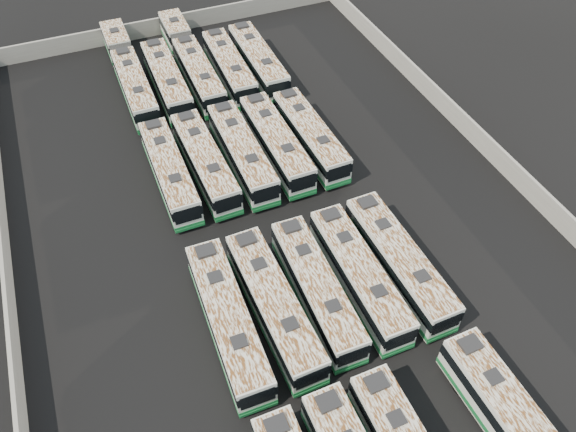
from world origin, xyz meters
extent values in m
plane|color=black|center=(0.00, 0.00, 0.00)|extent=(140.00, 140.00, 0.00)
cube|color=gray|center=(0.00, 36.30, 1.10)|extent=(45.20, 0.30, 2.20)
cube|color=gray|center=(22.30, 0.00, 1.10)|extent=(0.30, 73.20, 2.20)
cube|color=gray|center=(-22.30, 0.00, 1.10)|extent=(0.30, 73.20, 2.20)
cube|color=black|center=(-7.45, -17.92, 3.41)|extent=(1.37, 1.16, 0.27)
cube|color=black|center=(-3.95, -17.80, 3.47)|extent=(1.38, 1.17, 0.27)
cylinder|color=black|center=(-2.81, -19.06, 0.53)|extent=(0.30, 1.06, 1.06)
cube|color=black|center=(-0.55, -20.33, 3.39)|extent=(1.00, 1.00, 0.15)
cube|color=black|center=(-0.56, -17.82, 3.44)|extent=(1.37, 1.16, 0.27)
cylinder|color=black|center=(-1.67, -19.08, 0.52)|extent=(0.30, 1.05, 1.05)
cylinder|color=black|center=(0.57, -19.07, 0.52)|extent=(0.30, 1.05, 1.05)
cube|color=silver|center=(6.65, -23.14, 1.82)|extent=(2.92, 12.72, 2.90)
cube|color=black|center=(6.65, -23.14, 2.30)|extent=(2.98, 12.78, 0.97)
cube|color=beige|center=(6.65, -23.14, 3.30)|extent=(2.86, 12.46, 0.07)
cube|color=black|center=(6.59, -20.35, 3.41)|extent=(1.02, 1.02, 0.15)
cube|color=black|center=(6.53, -17.82, 3.46)|extent=(1.40, 1.19, 0.27)
cylinder|color=black|center=(5.43, -19.11, 0.53)|extent=(0.32, 1.06, 1.06)
cylinder|color=black|center=(7.69, -19.06, 0.53)|extent=(0.32, 1.06, 1.06)
cube|color=silver|center=(-7.58, -8.84, 1.88)|extent=(3.04, 13.12, 2.99)
cube|color=#156631|center=(-7.58, -8.84, 0.78)|extent=(3.09, 13.17, 0.46)
cube|color=black|center=(-7.58, -8.84, 2.37)|extent=(3.10, 13.18, 1.00)
cube|color=black|center=(-7.74, -15.39, 2.23)|extent=(2.39, 0.12, 1.58)
cube|color=#156631|center=(-7.74, -15.39, 0.57)|extent=(2.72, 0.17, 0.30)
cube|color=beige|center=(-7.58, -8.84, 3.40)|extent=(2.98, 12.85, 0.08)
cube|color=black|center=(-7.65, -11.71, 3.51)|extent=(1.06, 1.06, 0.15)
cube|color=black|center=(-7.51, -5.97, 3.51)|extent=(1.06, 1.06, 0.15)
cube|color=black|center=(-7.44, -3.36, 3.57)|extent=(1.44, 1.23, 0.28)
cylinder|color=black|center=(-8.84, -12.99, 0.54)|extent=(0.33, 1.09, 1.09)
cylinder|color=black|center=(-6.52, -13.05, 0.54)|extent=(0.33, 1.09, 1.09)
cylinder|color=black|center=(-8.64, -4.64, 0.54)|extent=(0.33, 1.09, 1.09)
cylinder|color=black|center=(-6.31, -4.69, 0.54)|extent=(0.33, 1.09, 1.09)
cube|color=silver|center=(-4.04, -8.91, 1.87)|extent=(3.01, 13.08, 2.98)
cube|color=#156631|center=(-4.04, -8.91, 0.78)|extent=(3.06, 13.13, 0.46)
cube|color=black|center=(-4.04, -8.91, 2.37)|extent=(3.07, 13.14, 1.00)
cube|color=black|center=(-3.89, -15.44, 2.22)|extent=(2.39, 0.11, 1.57)
cube|color=#156631|center=(-3.89, -15.44, 0.56)|extent=(2.71, 0.16, 0.30)
cube|color=beige|center=(-4.04, -8.91, 3.40)|extent=(2.95, 12.82, 0.08)
cube|color=black|center=(-3.98, -11.77, 3.50)|extent=(1.05, 1.05, 0.15)
cube|color=black|center=(-4.11, -6.05, 3.50)|extent=(1.05, 1.05, 0.15)
cube|color=black|center=(-4.17, -3.44, 3.56)|extent=(1.44, 1.23, 0.28)
cylinder|color=black|center=(-5.11, -13.10, 0.54)|extent=(0.33, 1.09, 1.09)
cylinder|color=black|center=(-2.79, -13.05, 0.54)|extent=(0.33, 1.09, 1.09)
cylinder|color=black|center=(-5.30, -4.77, 0.54)|extent=(0.33, 1.09, 1.09)
cylinder|color=black|center=(-2.98, -4.72, 0.54)|extent=(0.33, 1.09, 1.09)
cube|color=silver|center=(-0.49, -8.74, 1.80)|extent=(2.87, 12.58, 2.87)
cube|color=#156631|center=(-0.49, -8.74, 0.75)|extent=(2.92, 12.63, 0.44)
cube|color=black|center=(-0.49, -8.74, 2.28)|extent=(2.93, 12.64, 0.96)
cube|color=black|center=(-0.62, -15.03, 2.14)|extent=(2.30, 0.11, 1.51)
cube|color=#156631|center=(-0.62, -15.03, 0.54)|extent=(2.61, 0.15, 0.29)
cube|color=beige|center=(-0.49, -8.74, 3.27)|extent=(2.81, 12.33, 0.07)
cube|color=black|center=(-0.55, -11.50, 3.37)|extent=(1.01, 1.01, 0.15)
cube|color=black|center=(-0.43, -5.99, 3.37)|extent=(1.01, 1.01, 0.15)
cube|color=black|center=(-0.38, -3.48, 3.42)|extent=(1.38, 1.18, 0.27)
cylinder|color=black|center=(-1.69, -12.73, 0.52)|extent=(0.31, 1.05, 1.04)
cylinder|color=black|center=(0.54, -12.78, 0.52)|extent=(0.31, 1.05, 1.04)
cylinder|color=black|center=(-1.52, -4.71, 0.52)|extent=(0.31, 1.05, 1.04)
cylinder|color=black|center=(0.71, -4.76, 0.52)|extent=(0.31, 1.05, 1.04)
cube|color=silver|center=(3.06, -8.86, 1.82)|extent=(2.68, 12.67, 2.90)
cube|color=#156631|center=(3.06, -8.86, 0.76)|extent=(2.73, 12.72, 0.44)
cube|color=black|center=(3.06, -8.86, 2.30)|extent=(2.74, 12.73, 0.97)
cube|color=black|center=(3.04, -15.21, 2.16)|extent=(2.32, 0.07, 1.53)
cube|color=#156631|center=(3.04, -15.21, 0.55)|extent=(2.64, 0.11, 0.30)
cube|color=beige|center=(3.06, -8.86, 3.30)|extent=(2.63, 12.41, 0.07)
cube|color=black|center=(3.05, -11.64, 3.41)|extent=(1.01, 1.01, 0.15)
cube|color=black|center=(3.07, -6.07, 3.41)|extent=(1.01, 1.01, 0.15)
cube|color=black|center=(3.08, -3.54, 3.46)|extent=(1.38, 1.16, 0.27)
cylinder|color=black|center=(1.92, -12.91, 0.53)|extent=(0.30, 1.06, 1.05)
cylinder|color=black|center=(4.18, -12.91, 0.53)|extent=(0.30, 1.06, 1.05)
cylinder|color=black|center=(1.95, -4.80, 0.53)|extent=(0.30, 1.06, 1.05)
cylinder|color=black|center=(4.21, -4.81, 0.53)|extent=(0.30, 1.06, 1.05)
cube|color=silver|center=(6.55, -8.90, 1.85)|extent=(2.92, 12.92, 2.95)
cube|color=#156631|center=(6.55, -8.90, 0.77)|extent=(2.97, 12.97, 0.45)
cube|color=black|center=(6.55, -8.90, 2.34)|extent=(2.98, 12.98, 0.99)
cube|color=black|center=(6.67, -15.35, 2.20)|extent=(2.36, 0.10, 1.56)
cube|color=#156631|center=(6.67, -15.35, 0.56)|extent=(2.68, 0.15, 0.30)
cube|color=beige|center=(6.55, -8.90, 3.36)|extent=(2.86, 12.66, 0.08)
cube|color=black|center=(6.61, -11.73, 3.47)|extent=(1.04, 1.04, 0.15)
cube|color=black|center=(6.50, -6.06, 3.47)|extent=(1.04, 1.04, 0.15)
cube|color=black|center=(6.46, -3.49, 3.52)|extent=(1.42, 1.21, 0.28)
cylinder|color=black|center=(5.48, -13.04, 0.54)|extent=(0.32, 1.08, 1.07)
cylinder|color=black|center=(7.78, -12.99, 0.54)|extent=(0.32, 1.08, 1.07)
cylinder|color=black|center=(5.33, -4.80, 0.54)|extent=(0.32, 1.08, 1.07)
cylinder|color=black|center=(7.63, -4.76, 0.54)|extent=(0.32, 1.08, 1.07)
cube|color=silver|center=(-7.47, 8.42, 1.80)|extent=(2.63, 12.56, 2.88)
cube|color=#156631|center=(-7.47, 8.42, 0.75)|extent=(2.68, 12.61, 0.44)
cube|color=black|center=(-7.47, 8.42, 2.28)|extent=(2.69, 12.62, 0.96)
cube|color=black|center=(-7.48, 2.12, 2.14)|extent=(2.30, 0.06, 1.52)
cube|color=#156631|center=(-7.48, 2.12, 0.54)|extent=(2.62, 0.10, 0.29)
cube|color=beige|center=(-7.47, 8.42, 3.27)|extent=(2.58, 12.31, 0.07)
cube|color=black|center=(-7.47, 5.66, 3.38)|extent=(1.00, 1.00, 0.15)
cube|color=black|center=(-7.47, 11.18, 3.38)|extent=(1.00, 1.00, 0.15)
cube|color=black|center=(-7.46, 13.69, 3.43)|extent=(1.36, 1.15, 0.27)
cylinder|color=black|center=(-8.60, 4.40, 0.52)|extent=(0.29, 1.05, 1.05)
cylinder|color=black|center=(-6.36, 4.40, 0.52)|extent=(0.29, 1.05, 1.05)
cylinder|color=black|center=(-8.58, 12.44, 0.52)|extent=(0.29, 1.05, 1.05)
cylinder|color=black|center=(-6.35, 12.43, 0.52)|extent=(0.29, 1.05, 1.05)
cube|color=silver|center=(-4.07, 8.38, 1.82)|extent=(2.96, 12.72, 2.90)
cube|color=#156631|center=(-4.07, 8.38, 0.76)|extent=(3.01, 12.77, 0.44)
cube|color=black|center=(-4.07, 8.38, 2.30)|extent=(3.02, 12.78, 0.97)
cube|color=black|center=(-3.91, 2.04, 2.16)|extent=(2.32, 0.12, 1.53)
cube|color=#156631|center=(-3.91, 2.04, 0.55)|extent=(2.64, 0.17, 0.30)
cube|color=beige|center=(-4.07, 8.38, 3.30)|extent=(2.90, 12.47, 0.07)
cube|color=black|center=(-4.00, 5.60, 3.41)|extent=(1.03, 1.03, 0.15)
cube|color=black|center=(-4.15, 11.17, 3.41)|extent=(1.03, 1.03, 0.15)
cube|color=black|center=(-4.21, 13.70, 3.46)|extent=(1.40, 1.19, 0.27)
cylinder|color=black|center=(-5.10, 4.30, 0.53)|extent=(0.32, 1.06, 1.05)
cylinder|color=black|center=(-2.84, 4.36, 0.53)|extent=(0.32, 1.06, 1.05)
cylinder|color=black|center=(-5.31, 12.40, 0.53)|extent=(0.32, 1.06, 1.05)
cylinder|color=black|center=(-3.05, 12.46, 0.53)|extent=(0.32, 1.06, 1.05)
cube|color=silver|center=(-0.46, 8.27, 1.85)|extent=(2.70, 12.85, 2.94)
cube|color=#156631|center=(-0.46, 8.27, 0.77)|extent=(2.75, 12.90, 0.45)
cube|color=black|center=(-0.46, 8.27, 2.33)|extent=(2.76, 12.91, 0.99)
cube|color=black|center=(-0.47, 1.83, 2.19)|extent=(2.36, 0.07, 1.55)
cube|color=#156631|center=(-0.47, 1.83, 0.56)|extent=(2.68, 0.11, 0.30)
cube|color=beige|center=(-0.46, 8.27, 3.35)|extent=(2.65, 12.60, 0.07)
cube|color=black|center=(-0.47, 5.45, 3.46)|extent=(1.02, 1.02, 0.15)
cube|color=black|center=(-0.45, 11.10, 3.46)|extent=(1.02, 1.02, 0.15)
cube|color=black|center=(-0.45, 13.67, 3.51)|extent=(1.39, 1.18, 0.28)
cylinder|color=black|center=(-1.62, 4.16, 0.54)|extent=(0.30, 1.07, 1.07)
cylinder|color=black|center=(0.68, 4.16, 0.54)|extent=(0.30, 1.07, 1.07)
cylinder|color=black|center=(-1.60, 12.39, 0.54)|extent=(0.30, 1.07, 1.07)
cylinder|color=black|center=(0.69, 12.38, 0.54)|extent=(0.30, 1.07, 1.07)
cube|color=silver|center=(3.05, 8.35, 1.85)|extent=(2.74, 12.88, 2.95)
cube|color=#156631|center=(3.05, 8.35, 0.77)|extent=(2.79, 12.93, 0.45)
cube|color=black|center=(3.05, 8.35, 2.34)|extent=(2.80, 12.94, 0.99)
cube|color=black|center=(3.08, 1.90, 2.20)|extent=(2.36, 0.07, 1.55)
cube|color=#156631|center=(3.08, 1.90, 0.56)|extent=(2.68, 0.11, 0.30)
cube|color=beige|center=(3.05, 8.35, 3.36)|extent=(2.69, 12.62, 0.08)
cube|color=black|center=(3.07, 5.52, 3.46)|extent=(1.02, 1.02, 0.15)
cube|color=black|center=(3.04, 11.18, 3.46)|extent=(1.02, 1.02, 0.15)
cube|color=black|center=(3.02, 13.76, 3.52)|extent=(1.40, 1.19, 0.28)
cylinder|color=black|center=(1.92, 4.23, 0.54)|extent=(0.31, 1.07, 1.07)
cylinder|color=black|center=(4.22, 4.24, 0.54)|extent=(0.31, 1.07, 1.07)
cylinder|color=black|center=(1.88, 12.46, 0.54)|extent=(0.31, 1.07, 1.07)
cylinder|color=black|center=(4.18, 12.47, 0.54)|extent=(0.31, 1.07, 1.07)
cube|color=silver|center=(6.56, 8.17, 1.79)|extent=(2.82, 12.50, 2.86)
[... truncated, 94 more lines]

